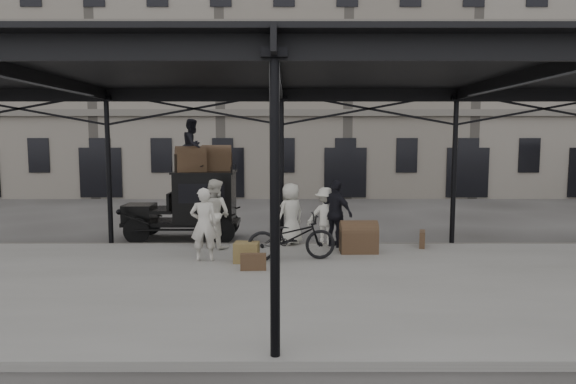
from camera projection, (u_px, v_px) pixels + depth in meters
name	position (u px, v px, depth m)	size (l,w,h in m)	color
ground	(281.00, 265.00, 13.08)	(120.00, 120.00, 0.00)	#383533
platform	(279.00, 284.00, 11.08)	(28.00, 8.00, 0.15)	slate
canopy	(279.00, 73.00, 10.88)	(22.50, 9.00, 4.74)	black
building_frontage	(285.00, 73.00, 30.23)	(64.00, 8.00, 14.00)	slate
taxi	(195.00, 202.00, 16.21)	(3.65, 1.55, 2.18)	black
porter_left	(204.00, 224.00, 12.81)	(0.67, 0.44, 1.85)	beige
porter_midleft	(215.00, 213.00, 14.36)	(0.94, 0.73, 1.93)	silver
porter_centre	(291.00, 214.00, 14.76)	(0.87, 0.57, 1.78)	beige
porter_official	(336.00, 214.00, 14.45)	(1.11, 0.46, 1.90)	black
porter_right	(326.00, 216.00, 14.76)	(1.07, 0.62, 1.66)	silver
bicycle	(291.00, 237.00, 12.93)	(0.78, 2.24, 1.18)	black
porter_roof	(193.00, 145.00, 15.93)	(0.79, 0.62, 1.63)	black
steamer_trunk_roof_near	(191.00, 161.00, 15.83)	(0.90, 0.55, 0.66)	#4F3C24
steamer_trunk_roof_far	(217.00, 160.00, 16.28)	(0.92, 0.56, 0.68)	#4F3C24
steamer_trunk_platform	(359.00, 239.00, 13.80)	(0.99, 0.61, 0.73)	#4F3C24
wicker_hamper	(247.00, 252.00, 12.71)	(0.60, 0.45, 0.50)	brown
suitcase_upright	(422.00, 239.00, 14.50)	(0.15, 0.60, 0.45)	#4F3C24
suitcase_flat	(253.00, 262.00, 11.95)	(0.60, 0.15, 0.40)	#4F3C24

